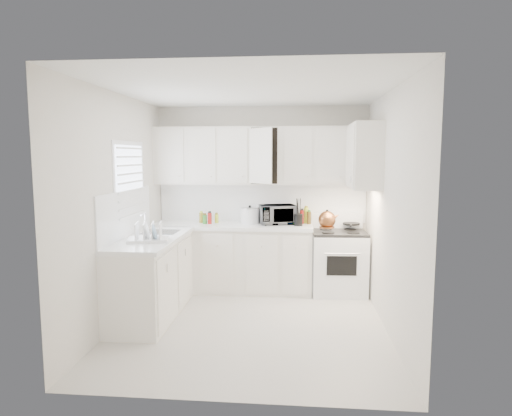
# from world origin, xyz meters

# --- Properties ---
(floor) EXTENTS (3.20, 3.20, 0.00)m
(floor) POSITION_xyz_m (0.00, 0.00, 0.00)
(floor) COLOR beige
(floor) RESTS_ON ground
(ceiling) EXTENTS (3.20, 3.20, 0.00)m
(ceiling) POSITION_xyz_m (0.00, 0.00, 2.60)
(ceiling) COLOR white
(ceiling) RESTS_ON ground
(wall_back) EXTENTS (3.00, 0.00, 3.00)m
(wall_back) POSITION_xyz_m (0.00, 1.60, 1.30)
(wall_back) COLOR silver
(wall_back) RESTS_ON ground
(wall_front) EXTENTS (3.00, 0.00, 3.00)m
(wall_front) POSITION_xyz_m (0.00, -1.60, 1.30)
(wall_front) COLOR silver
(wall_front) RESTS_ON ground
(wall_left) EXTENTS (0.00, 3.20, 3.20)m
(wall_left) POSITION_xyz_m (-1.50, 0.00, 1.30)
(wall_left) COLOR silver
(wall_left) RESTS_ON ground
(wall_right) EXTENTS (0.00, 3.20, 3.20)m
(wall_right) POSITION_xyz_m (1.50, 0.00, 1.30)
(wall_right) COLOR silver
(wall_right) RESTS_ON ground
(window_blinds) EXTENTS (0.06, 0.96, 1.06)m
(window_blinds) POSITION_xyz_m (-1.48, 0.35, 1.55)
(window_blinds) COLOR white
(window_blinds) RESTS_ON wall_left
(lower_cabinets_back) EXTENTS (2.22, 0.60, 0.90)m
(lower_cabinets_back) POSITION_xyz_m (-0.39, 1.30, 0.45)
(lower_cabinets_back) COLOR silver
(lower_cabinets_back) RESTS_ON floor
(lower_cabinets_left) EXTENTS (0.60, 1.60, 0.90)m
(lower_cabinets_left) POSITION_xyz_m (-1.20, 0.20, 0.45)
(lower_cabinets_left) COLOR silver
(lower_cabinets_left) RESTS_ON floor
(countertop_back) EXTENTS (2.24, 0.64, 0.05)m
(countertop_back) POSITION_xyz_m (-0.39, 1.29, 0.93)
(countertop_back) COLOR white
(countertop_back) RESTS_ON lower_cabinets_back
(countertop_left) EXTENTS (0.64, 1.62, 0.05)m
(countertop_left) POSITION_xyz_m (-1.19, 0.20, 0.93)
(countertop_left) COLOR white
(countertop_left) RESTS_ON lower_cabinets_left
(backsplash_back) EXTENTS (2.98, 0.02, 0.55)m
(backsplash_back) POSITION_xyz_m (0.00, 1.59, 1.23)
(backsplash_back) COLOR white
(backsplash_back) RESTS_ON wall_back
(backsplash_left) EXTENTS (0.02, 1.60, 0.55)m
(backsplash_left) POSITION_xyz_m (-1.49, 0.20, 1.23)
(backsplash_left) COLOR white
(backsplash_left) RESTS_ON wall_left
(upper_cabinets_back) EXTENTS (3.00, 0.33, 0.80)m
(upper_cabinets_back) POSITION_xyz_m (0.00, 1.44, 1.50)
(upper_cabinets_back) COLOR silver
(upper_cabinets_back) RESTS_ON wall_back
(upper_cabinets_right) EXTENTS (0.33, 0.90, 0.80)m
(upper_cabinets_right) POSITION_xyz_m (1.33, 0.82, 1.50)
(upper_cabinets_right) COLOR silver
(upper_cabinets_right) RESTS_ON wall_right
(sink) EXTENTS (0.42, 0.38, 0.30)m
(sink) POSITION_xyz_m (-1.19, 0.55, 1.07)
(sink) COLOR gray
(sink) RESTS_ON countertop_left
(stove) EXTENTS (0.75, 0.62, 1.12)m
(stove) POSITION_xyz_m (1.09, 1.27, 0.56)
(stove) COLOR white
(stove) RESTS_ON floor
(tea_kettle) EXTENTS (0.31, 0.27, 0.27)m
(tea_kettle) POSITION_xyz_m (0.91, 1.11, 1.07)
(tea_kettle) COLOR brown
(tea_kettle) RESTS_ON stove
(frying_pan) EXTENTS (0.29, 0.43, 0.04)m
(frying_pan) POSITION_xyz_m (1.27, 1.43, 0.96)
(frying_pan) COLOR black
(frying_pan) RESTS_ON stove
(microwave) EXTENTS (0.54, 0.40, 0.33)m
(microwave) POSITION_xyz_m (0.24, 1.35, 1.11)
(microwave) COLOR gray
(microwave) RESTS_ON countertop_back
(rice_cooker) EXTENTS (0.31, 0.31, 0.26)m
(rice_cooker) POSITION_xyz_m (-0.15, 1.36, 1.08)
(rice_cooker) COLOR white
(rice_cooker) RESTS_ON countertop_back
(paper_towel) EXTENTS (0.12, 0.12, 0.27)m
(paper_towel) POSITION_xyz_m (-0.00, 1.46, 1.08)
(paper_towel) COLOR white
(paper_towel) RESTS_ON countertop_back
(utensil_crock) EXTENTS (0.16, 0.16, 0.39)m
(utensil_crock) POSITION_xyz_m (0.53, 1.23, 1.14)
(utensil_crock) COLOR black
(utensil_crock) RESTS_ON countertop_back
(dish_rack) EXTENTS (0.50, 0.42, 0.24)m
(dish_rack) POSITION_xyz_m (-1.16, -0.03, 1.07)
(dish_rack) COLOR white
(dish_rack) RESTS_ON countertop_left
(spice_left_0) EXTENTS (0.06, 0.06, 0.13)m
(spice_left_0) POSITION_xyz_m (-0.85, 1.42, 1.02)
(spice_left_0) COLOR olive
(spice_left_0) RESTS_ON countertop_back
(spice_left_1) EXTENTS (0.06, 0.06, 0.13)m
(spice_left_1) POSITION_xyz_m (-0.78, 1.33, 1.02)
(spice_left_1) COLOR #2E7B29
(spice_left_1) RESTS_ON countertop_back
(spice_left_2) EXTENTS (0.06, 0.06, 0.13)m
(spice_left_2) POSITION_xyz_m (-0.70, 1.42, 1.02)
(spice_left_2) COLOR #A71A16
(spice_left_2) RESTS_ON countertop_back
(spice_left_3) EXTENTS (0.06, 0.06, 0.13)m
(spice_left_3) POSITION_xyz_m (-0.62, 1.33, 1.02)
(spice_left_3) COLOR #D6F239
(spice_left_3) RESTS_ON countertop_back
(sauce_right_0) EXTENTS (0.06, 0.06, 0.19)m
(sauce_right_0) POSITION_xyz_m (0.58, 1.46, 1.05)
(sauce_right_0) COLOR #A71A16
(sauce_right_0) RESTS_ON countertop_back
(sauce_right_1) EXTENTS (0.06, 0.06, 0.19)m
(sauce_right_1) POSITION_xyz_m (0.64, 1.40, 1.05)
(sauce_right_1) COLOR #D6F239
(sauce_right_1) RESTS_ON countertop_back
(sauce_right_2) EXTENTS (0.06, 0.06, 0.19)m
(sauce_right_2) POSITION_xyz_m (0.69, 1.46, 1.05)
(sauce_right_2) COLOR #564018
(sauce_right_2) RESTS_ON countertop_back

